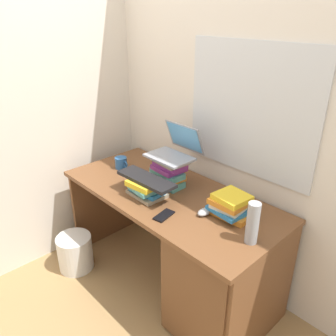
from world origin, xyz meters
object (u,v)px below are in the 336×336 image
Objects in this scene: cell_phone at (164,215)px; wastebasket at (75,252)px; computer_mouse at (205,212)px; desk at (210,264)px; water_bottle at (253,223)px; book_stack_side at (230,205)px; keyboard at (146,179)px; book_stack_keyboard_riser at (146,188)px; book_stack_tall at (169,171)px; laptop at (176,149)px; mug at (121,163)px.

cell_phone reaches higher than wastebasket.
wastebasket is (-0.92, -0.41, -0.61)m from computer_mouse.
water_bottle reaches higher than desk.
book_stack_side reaches higher than desk.
cell_phone is (0.25, -0.08, -0.12)m from keyboard.
book_stack_side is (0.52, 0.20, 0.02)m from book_stack_keyboard_riser.
desk is 6.65× the size of water_bottle.
book_stack_tall is at bearing 121.96° from cell_phone.
book_stack_keyboard_riser is at bearing -158.58° from book_stack_side.
wastebasket is (-0.51, -0.57, -0.85)m from laptop.
keyboard is at bearing -167.19° from desk.
computer_mouse is (0.41, -0.10, -0.09)m from book_stack_tall.
laptop is (0.00, 0.06, 0.15)m from book_stack_tall.
laptop is at bearing 48.66° from wastebasket.
computer_mouse is 0.24m from cell_phone.
book_stack_side is at bearing 65.57° from desk.
wastebasket is at bearing -149.15° from book_stack_keyboard_riser.
keyboard is (-0.51, -0.20, 0.05)m from book_stack_side.
cell_phone is (0.26, -0.35, -0.25)m from laptop.
keyboard is (0.00, 0.00, 0.07)m from book_stack_keyboard_riser.
water_bottle is (0.34, -0.02, 0.10)m from computer_mouse.
water_bottle is (1.20, -0.05, 0.07)m from mug.
desk is 0.36m from computer_mouse.
laptop is 0.30m from keyboard.
laptop is at bearing 166.16° from water_bottle.
book_stack_side reaches higher than cell_phone.
computer_mouse reaches higher than wastebasket.
book_stack_keyboard_riser reaches higher than computer_mouse.
computer_mouse is at bearing 40.75° from cell_phone.
keyboard is at bearing -165.08° from computer_mouse.
mug reaches higher than cell_phone.
desk is at bearing 12.81° from book_stack_keyboard_riser.
laptop is at bearing 89.14° from keyboard.
mug is (-0.46, 0.13, -0.08)m from keyboard.
book_stack_side is 0.58× the size of keyboard.
desk is 5.59× the size of wastebasket.
desk is at bearing 22.76° from wastebasket.
book_stack_tall is at bearing 179.25° from book_stack_side.
laptop is 2.93× the size of computer_mouse.
laptop is 1.31× the size of water_bottle.
water_bottle reaches higher than mug.
keyboard is at bearing -158.52° from book_stack_side.
computer_mouse is 0.76× the size of cell_phone.
desk is 0.52m from water_bottle.
laptop is 2.43× the size of mug.
book_stack_tall is 0.21m from keyboard.
book_stack_keyboard_riser is 0.42m from computer_mouse.
book_stack_side is 0.97m from mug.
water_bottle is 1.49m from wastebasket.
computer_mouse is at bearing -1.69° from mug.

